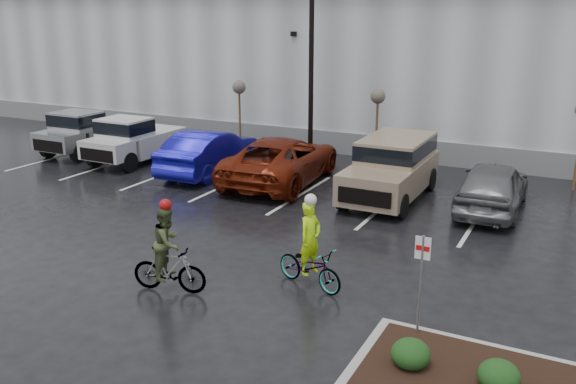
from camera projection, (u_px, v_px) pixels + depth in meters
The scene contains 17 objects.
ground at pixel (245, 304), 13.47m from camera, with size 120.00×120.00×0.00m, color black.
warehouse at pixel (464, 62), 31.19m from camera, with size 60.50×15.50×7.20m.
wooded_ridge at pixel (520, 49), 51.02m from camera, with size 80.00×25.00×6.00m, color #213B18.
lamppost at pixel (312, 24), 23.81m from camera, with size 0.50×1.00×9.22m.
sapling_west at pixel (239, 91), 27.25m from camera, with size 0.60×0.60×3.20m.
sapling_mid at pixel (378, 101), 24.43m from camera, with size 0.60×0.60×3.20m.
shrub_a at pixel (411, 354), 10.77m from camera, with size 0.70×0.70×0.52m, color #183211.
shrub_b at pixel (499, 376), 10.12m from camera, with size 0.70×0.70×0.52m, color #183211.
fire_lane_sign at pixel (421, 275), 11.59m from camera, with size 0.30×0.05×2.20m.
pickup_silver at pixel (92, 130), 27.59m from camera, with size 2.10×5.20×1.96m, color #9CA0A3, non-canonical shape.
pickup_white at pixel (140, 138), 26.02m from camera, with size 2.10×5.20×1.96m, color silver, non-canonical shape.
car_blue at pixel (209, 151), 24.02m from camera, with size 1.82×5.23×1.72m, color #100D99.
car_red at pixel (282, 160), 22.72m from camera, with size 2.86×6.20×1.72m, color #681A09.
suv_tan at pixel (390, 170), 20.63m from camera, with size 2.20×5.10×2.06m, color gray, non-canonical shape.
car_grey at pixel (493, 186), 19.49m from camera, with size 1.93×4.79×1.63m, color slate.
cyclist_hivis at pixel (310, 258), 14.13m from camera, with size 1.98×1.17×2.27m.
cyclist_olive at pixel (169, 258), 13.86m from camera, with size 1.78×0.90×2.23m.
Camera 1 is at (6.36, -10.44, 6.26)m, focal length 38.00 mm.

